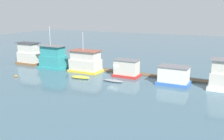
{
  "coord_description": "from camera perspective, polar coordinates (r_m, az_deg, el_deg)",
  "views": [
    {
      "loc": [
        21.82,
        -43.41,
        12.57
      ],
      "look_at": [
        0.0,
        -1.0,
        1.4
      ],
      "focal_mm": 40.0,
      "sensor_mm": 36.0,
      "label": 1
    }
  ],
  "objects": [
    {
      "name": "dinghy_grey",
      "position": [
        45.96,
        0.23,
        -2.43
      ],
      "size": [
        4.05,
        1.28,
        0.4
      ],
      "color": "gray",
      "rests_on": "ground_plane"
    },
    {
      "name": "houseboat_teal",
      "position": [
        58.11,
        -13.3,
        2.67
      ],
      "size": [
        6.56,
        4.06,
        9.44
      ],
      "color": "teal",
      "rests_on": "ground_plane"
    },
    {
      "name": "dock_walkway",
      "position": [
        53.0,
        2.11,
        -0.38
      ],
      "size": [
        59.6,
        1.8,
        0.3
      ],
      "primitive_type": "cube",
      "color": "brown",
      "rests_on": "ground_plane"
    },
    {
      "name": "ground_plane",
      "position": [
        50.18,
        0.52,
        -1.33
      ],
      "size": [
        200.0,
        200.0,
        0.0
      ],
      "primitive_type": "plane",
      "color": "#426070"
    },
    {
      "name": "houseboat_red",
      "position": [
        49.28,
        3.36,
        0.34
      ],
      "size": [
        5.15,
        3.23,
        3.42
      ],
      "color": "red",
      "rests_on": "ground_plane"
    },
    {
      "name": "houseboat_brown",
      "position": [
        64.01,
        -18.5,
        3.37
      ],
      "size": [
        6.05,
        3.33,
        5.35
      ],
      "color": "brown",
      "rests_on": "ground_plane"
    },
    {
      "name": "houseboat_yellow",
      "position": [
        53.49,
        -6.07,
        1.9
      ],
      "size": [
        6.81,
        4.0,
        8.38
      ],
      "color": "gold",
      "rests_on": "ground_plane"
    },
    {
      "name": "houseboat_blue",
      "position": [
        45.33,
        13.93,
        -1.24
      ],
      "size": [
        5.6,
        3.92,
        3.3
      ],
      "color": "#3866B7",
      "rests_on": "ground_plane"
    },
    {
      "name": "buoy_orange",
      "position": [
        52.58,
        -21.1,
        -1.3
      ],
      "size": [
        0.46,
        0.46,
        0.46
      ],
      "primitive_type": "sphere",
      "color": "orange",
      "rests_on": "ground_plane"
    },
    {
      "name": "dinghy_yellow",
      "position": [
        48.48,
        -7.24,
        -1.64
      ],
      "size": [
        4.0,
        1.84,
        0.51
      ],
      "color": "yellow",
      "rests_on": "ground_plane"
    }
  ]
}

